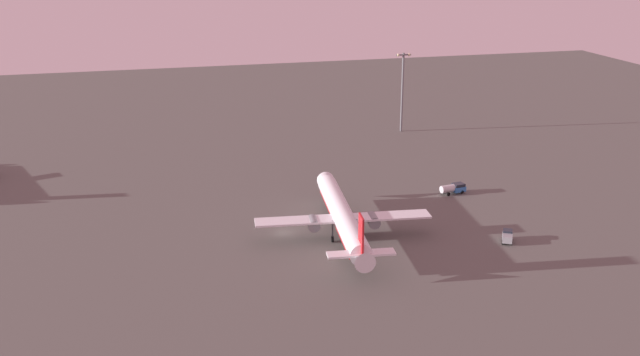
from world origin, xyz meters
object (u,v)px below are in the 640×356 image
at_px(apron_light_west, 402,87).
at_px(fuel_truck, 453,188).
at_px(maintenance_van, 507,236).
at_px(airplane_near_gate, 343,217).

bearing_deg(apron_light_west, fuel_truck, -98.51).
xyz_separation_m(maintenance_van, apron_light_west, (10.48, 88.31, 12.99)).
distance_m(airplane_near_gate, fuel_truck, 38.38).
relative_size(airplane_near_gate, fuel_truck, 7.07).
height_order(maintenance_van, fuel_truck, fuel_truck).
bearing_deg(fuel_truck, apron_light_west, 161.99).
distance_m(fuel_truck, apron_light_west, 60.59).
bearing_deg(maintenance_van, apron_light_west, 112.17).
distance_m(airplane_near_gate, maintenance_van, 33.48).
height_order(maintenance_van, apron_light_west, apron_light_west).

